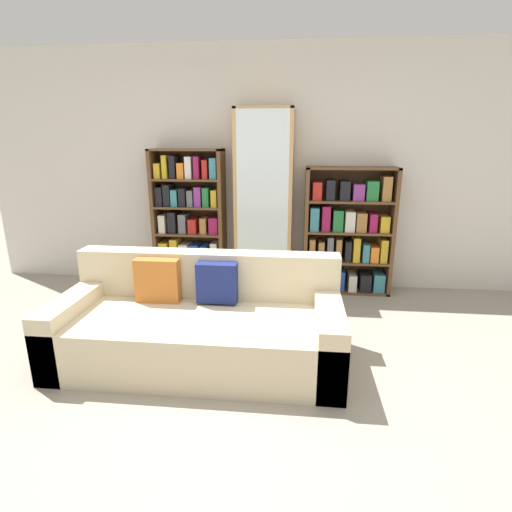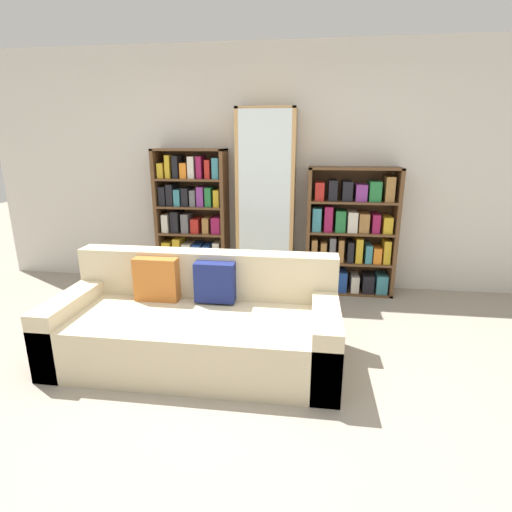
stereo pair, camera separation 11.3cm
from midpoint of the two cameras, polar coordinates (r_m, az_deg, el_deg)
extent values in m
plane|color=gray|center=(2.84, -3.89, -20.18)|extent=(16.00, 16.00, 0.00)
cube|color=beige|center=(4.69, 1.79, 12.11)|extent=(6.59, 0.06, 2.70)
cube|color=beige|center=(3.21, -7.50, -11.38)|extent=(2.18, 0.95, 0.41)
cube|color=beige|center=(3.39, -6.11, -2.50)|extent=(2.18, 0.20, 0.39)
cube|color=beige|center=(3.56, -23.28, -8.71)|extent=(0.20, 0.95, 0.53)
cube|color=beige|center=(3.10, 10.82, -11.44)|extent=(0.20, 0.95, 0.53)
cube|color=#B76628|center=(3.36, -13.09, -3.27)|extent=(0.36, 0.12, 0.36)
cube|color=navy|center=(3.23, -4.89, -3.74)|extent=(0.32, 0.12, 0.32)
cube|color=brown|center=(4.83, -12.84, 5.23)|extent=(0.04, 0.32, 1.60)
cube|color=brown|center=(4.62, -3.75, 5.11)|extent=(0.04, 0.32, 1.60)
cube|color=brown|center=(4.63, -8.81, 14.79)|extent=(0.82, 0.32, 0.02)
cube|color=brown|center=(4.92, -8.03, -3.84)|extent=(0.82, 0.32, 0.02)
cube|color=brown|center=(4.85, -7.90, 5.53)|extent=(0.82, 0.01, 1.60)
cube|color=brown|center=(4.82, -8.18, -0.24)|extent=(0.74, 0.32, 0.02)
cube|color=brown|center=(4.74, -8.32, 3.35)|extent=(0.74, 0.32, 0.02)
cube|color=brown|center=(4.68, -8.48, 7.05)|extent=(0.74, 0.32, 0.02)
cube|color=brown|center=(4.64, -8.64, 10.82)|extent=(0.74, 0.32, 0.02)
cube|color=#1E4293|center=(4.97, -11.71, -2.60)|extent=(0.05, 0.24, 0.17)
cube|color=olive|center=(4.94, -10.89, -2.46)|extent=(0.06, 0.24, 0.21)
cube|color=#237038|center=(4.92, -10.10, -2.60)|extent=(0.05, 0.24, 0.19)
cube|color=#7A3384|center=(4.91, -9.31, -2.72)|extent=(0.06, 0.24, 0.18)
cube|color=teal|center=(4.89, -8.52, -2.80)|extent=(0.05, 0.24, 0.17)
cube|color=#AD231E|center=(4.86, -7.72, -2.56)|extent=(0.06, 0.24, 0.22)
cube|color=beige|center=(4.84, -6.87, -2.42)|extent=(0.05, 0.24, 0.25)
cube|color=gold|center=(4.83, -6.02, -2.97)|extent=(0.05, 0.24, 0.16)
cube|color=teal|center=(4.80, -5.20, -2.53)|extent=(0.05, 0.24, 0.25)
cube|color=orange|center=(4.79, -4.40, -2.67)|extent=(0.05, 0.24, 0.23)
cube|color=gold|center=(4.87, -11.68, 1.08)|extent=(0.10, 0.24, 0.19)
cube|color=gold|center=(4.82, -10.27, 1.29)|extent=(0.09, 0.24, 0.24)
cube|color=beige|center=(4.80, -8.94, 0.89)|extent=(0.11, 0.24, 0.18)
cube|color=#1E4293|center=(4.77, -7.55, 0.82)|extent=(0.10, 0.24, 0.17)
cube|color=#1E4293|center=(4.74, -6.19, 0.74)|extent=(0.08, 0.24, 0.17)
cube|color=beige|center=(4.71, -4.77, 0.90)|extent=(0.08, 0.24, 0.20)
cube|color=beige|center=(4.80, -11.83, 4.73)|extent=(0.08, 0.24, 0.21)
cube|color=black|center=(4.76, -10.51, 4.94)|extent=(0.09, 0.24, 0.24)
cube|color=#5B5B60|center=(4.72, -9.11, 4.78)|extent=(0.08, 0.24, 0.22)
cube|color=#AD231E|center=(4.70, -7.75, 4.43)|extent=(0.09, 0.24, 0.16)
cube|color=olive|center=(4.66, -6.25, 4.50)|extent=(0.07, 0.24, 0.18)
cube|color=#8E1947|center=(4.64, -4.82, 4.51)|extent=(0.10, 0.24, 0.19)
cube|color=black|center=(4.75, -12.20, 8.44)|extent=(0.07, 0.24, 0.21)
cube|color=black|center=(4.72, -11.19, 8.61)|extent=(0.07, 0.24, 0.24)
cube|color=teal|center=(4.70, -10.18, 8.29)|extent=(0.07, 0.24, 0.19)
cube|color=black|center=(4.67, -9.10, 8.40)|extent=(0.07, 0.24, 0.20)
cube|color=#5B5B60|center=(4.65, -8.03, 8.27)|extent=(0.06, 0.24, 0.18)
cube|color=#7A3384|center=(4.62, -6.99, 8.50)|extent=(0.08, 0.24, 0.22)
cube|color=#237038|center=(4.60, -5.88, 8.46)|extent=(0.07, 0.24, 0.21)
cube|color=gold|center=(4.58, -4.73, 8.30)|extent=(0.06, 0.24, 0.19)
cube|color=gold|center=(4.72, -12.43, 11.86)|extent=(0.07, 0.24, 0.16)
cube|color=gold|center=(4.69, -11.44, 12.43)|extent=(0.05, 0.24, 0.25)
cube|color=black|center=(4.66, -10.40, 12.43)|extent=(0.06, 0.24, 0.25)
cube|color=orange|center=(4.64, -9.31, 11.98)|extent=(0.07, 0.24, 0.17)
cube|color=beige|center=(4.61, -8.24, 12.44)|extent=(0.07, 0.24, 0.24)
cube|color=#8E1947|center=(4.59, -7.13, 12.47)|extent=(0.06, 0.24, 0.24)
cube|color=#AD231E|center=(4.57, -5.97, 12.26)|extent=(0.06, 0.24, 0.20)
cube|color=teal|center=(4.55, -4.84, 12.40)|extent=(0.07, 0.24, 0.22)
cube|color=tan|center=(4.53, -1.59, 7.63)|extent=(0.04, 0.36, 2.02)
cube|color=tan|center=(4.47, 5.99, 7.44)|extent=(0.04, 0.36, 2.02)
cube|color=tan|center=(4.45, 2.32, 20.34)|extent=(0.63, 0.36, 0.02)
cube|color=tan|center=(4.75, 2.05, -4.44)|extent=(0.63, 0.36, 0.02)
cube|color=tan|center=(4.66, 2.39, 7.87)|extent=(0.63, 0.01, 2.02)
cube|color=silver|center=(4.32, 1.95, 7.20)|extent=(0.55, 0.01, 1.99)
cube|color=tan|center=(4.62, 2.10, 0.28)|extent=(0.55, 0.32, 0.02)
cube|color=tan|center=(4.53, 2.15, 5.08)|extent=(0.55, 0.32, 0.02)
cube|color=tan|center=(4.47, 2.20, 10.05)|extent=(0.55, 0.32, 0.02)
cube|color=tan|center=(4.44, 2.26, 15.11)|extent=(0.55, 0.32, 0.02)
cylinder|color=silver|center=(4.76, -0.41, -3.74)|extent=(0.01, 0.01, 0.08)
cone|color=silver|center=(4.73, -0.41, -2.76)|extent=(0.07, 0.07, 0.09)
cylinder|color=silver|center=(4.75, 0.84, -3.74)|extent=(0.01, 0.01, 0.08)
cone|color=silver|center=(4.73, 0.85, -2.76)|extent=(0.07, 0.07, 0.09)
cylinder|color=silver|center=(4.74, 2.07, -3.82)|extent=(0.01, 0.01, 0.08)
cone|color=silver|center=(4.71, 2.08, -2.84)|extent=(0.07, 0.07, 0.09)
cylinder|color=silver|center=(4.71, 3.29, -3.95)|extent=(0.01, 0.01, 0.08)
cone|color=silver|center=(4.68, 3.31, -2.96)|extent=(0.07, 0.07, 0.09)
cylinder|color=silver|center=(4.73, 4.55, -3.91)|extent=(0.01, 0.01, 0.08)
cone|color=silver|center=(4.70, 4.58, -2.92)|extent=(0.07, 0.07, 0.09)
cylinder|color=silver|center=(4.62, -0.43, 0.97)|extent=(0.01, 0.01, 0.08)
cone|color=silver|center=(4.60, -0.44, 2.04)|extent=(0.07, 0.07, 0.10)
cylinder|color=silver|center=(4.62, 0.85, 0.97)|extent=(0.01, 0.01, 0.08)
cone|color=silver|center=(4.60, 0.85, 2.04)|extent=(0.07, 0.07, 0.10)
cylinder|color=silver|center=(4.60, 2.10, 0.90)|extent=(0.01, 0.01, 0.08)
cone|color=silver|center=(4.58, 2.12, 1.97)|extent=(0.07, 0.07, 0.10)
cylinder|color=silver|center=(4.58, 3.36, 0.80)|extent=(0.01, 0.01, 0.08)
cone|color=silver|center=(4.56, 3.38, 1.87)|extent=(0.07, 0.07, 0.10)
cylinder|color=silver|center=(4.58, 4.64, 0.76)|extent=(0.01, 0.01, 0.08)
cone|color=silver|center=(4.55, 4.67, 1.84)|extent=(0.07, 0.07, 0.10)
cylinder|color=silver|center=(4.55, -0.52, 5.80)|extent=(0.01, 0.01, 0.08)
cone|color=silver|center=(4.54, -0.53, 6.84)|extent=(0.06, 0.06, 0.09)
cylinder|color=silver|center=(4.51, 0.51, 5.71)|extent=(0.01, 0.01, 0.08)
cone|color=silver|center=(4.50, 0.51, 6.77)|extent=(0.06, 0.06, 0.09)
cylinder|color=silver|center=(4.54, 1.64, 5.76)|extent=(0.01, 0.01, 0.08)
cone|color=silver|center=(4.52, 1.65, 6.81)|extent=(0.06, 0.06, 0.09)
cylinder|color=silver|center=(4.52, 2.71, 5.71)|extent=(0.01, 0.01, 0.08)
cone|color=silver|center=(4.51, 2.72, 6.76)|extent=(0.06, 0.06, 0.09)
cylinder|color=silver|center=(4.49, 3.78, 5.63)|extent=(0.01, 0.01, 0.08)
cone|color=silver|center=(4.48, 3.80, 6.69)|extent=(0.06, 0.06, 0.09)
cylinder|color=silver|center=(4.51, 4.88, 5.63)|extent=(0.01, 0.01, 0.08)
cone|color=silver|center=(4.49, 4.91, 6.69)|extent=(0.06, 0.06, 0.09)
cylinder|color=silver|center=(4.48, -0.01, 10.77)|extent=(0.01, 0.01, 0.08)
cone|color=silver|center=(4.47, -0.01, 11.98)|extent=(0.09, 0.09, 0.10)
cylinder|color=silver|center=(4.45, 2.20, 10.73)|extent=(0.01, 0.01, 0.08)
cone|color=silver|center=(4.44, 2.21, 11.94)|extent=(0.09, 0.09, 0.10)
cylinder|color=silver|center=(4.45, 4.44, 10.69)|extent=(0.01, 0.01, 0.08)
cone|color=silver|center=(4.44, 4.47, 11.90)|extent=(0.09, 0.09, 0.10)
cylinder|color=silver|center=(4.48, -0.25, 15.75)|extent=(0.01, 0.01, 0.07)
cone|color=silver|center=(4.48, -0.25, 16.78)|extent=(0.09, 0.09, 0.09)
cylinder|color=silver|center=(4.43, 1.39, 15.74)|extent=(0.01, 0.01, 0.07)
cone|color=silver|center=(4.43, 1.40, 16.78)|extent=(0.09, 0.09, 0.09)
cylinder|color=silver|center=(4.43, 3.12, 15.72)|extent=(0.01, 0.01, 0.07)
cone|color=silver|center=(4.43, 3.13, 16.76)|extent=(0.09, 0.09, 0.09)
cylinder|color=silver|center=(4.44, 4.85, 15.69)|extent=(0.01, 0.01, 0.07)
cone|color=silver|center=(4.44, 4.88, 16.73)|extent=(0.09, 0.09, 0.09)
cube|color=brown|center=(4.55, 8.17, 3.61)|extent=(0.04, 0.32, 1.41)
cube|color=brown|center=(4.65, 19.83, 3.09)|extent=(0.04, 0.32, 1.41)
cube|color=brown|center=(4.48, 14.68, 12.04)|extent=(0.98, 0.32, 0.02)
cube|color=brown|center=(4.77, 13.50, -4.78)|extent=(0.98, 0.32, 0.02)
cube|color=brown|center=(4.73, 13.88, 3.77)|extent=(0.98, 0.01, 1.41)
cube|color=brown|center=(4.66, 13.78, -0.72)|extent=(0.90, 0.32, 0.02)
cube|color=brown|center=(4.58, 14.07, 3.36)|extent=(0.90, 0.32, 0.02)
cube|color=brown|center=(4.52, 14.36, 7.58)|extent=(0.90, 0.32, 0.02)
cube|color=#8E1947|center=(4.69, 9.15, -3.05)|extent=(0.12, 0.24, 0.26)
cube|color=#8E1947|center=(4.71, 10.90, -3.49)|extent=(0.10, 0.24, 0.20)
cube|color=#1E4293|center=(4.71, 12.69, -3.34)|extent=(0.12, 0.24, 0.23)
cube|color=beige|center=(4.74, 14.52, -3.64)|extent=(0.09, 0.24, 0.19)
cube|color=black|center=(4.75, 16.26, -3.62)|extent=(0.12, 0.24, 0.20)
cube|color=teal|center=(4.78, 18.03, -3.62)|extent=(0.12, 0.24, 0.21)
cube|color=olive|center=(4.59, 9.02, 1.04)|extent=(0.06, 0.24, 0.25)
cube|color=olive|center=(4.60, 10.28, 0.80)|extent=(0.06, 0.24, 0.22)
cube|color=#5B5B60|center=(4.59, 11.51, 1.10)|extent=(0.07, 0.24, 0.27)
cube|color=olive|center=(4.60, 12.68, 0.94)|extent=(0.06, 0.24, 0.25)
cube|color=black|center=(4.62, 13.94, 0.75)|extent=(0.07, 0.24, 0.23)
cube|color=gold|center=(4.62, 15.08, 0.96)|extent=(0.07, 0.24, 0.27)
cube|color=teal|center=(4.65, 16.33, 0.48)|extent=(0.07, 0.24, 0.20)
cube|color=orange|center=(4.67, 17.45, 0.28)|extent=(0.09, 0.24, 0.18)
cube|color=gold|center=(4.67, 18.69, 0.73)|extent=(0.07, 0.24, 0.26)
cube|color=teal|center=(4.51, 9.38, 5.28)|extent=(0.09, 0.24, 0.26)
cube|color=#8E1947|center=(4.51, 10.98, 5.33)|extent=(0.09, 0.24, 0.28)
cube|color=#237038|center=(4.53, 12.62, 4.99)|extent=(0.11, 0.24, 0.23)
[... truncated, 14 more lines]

